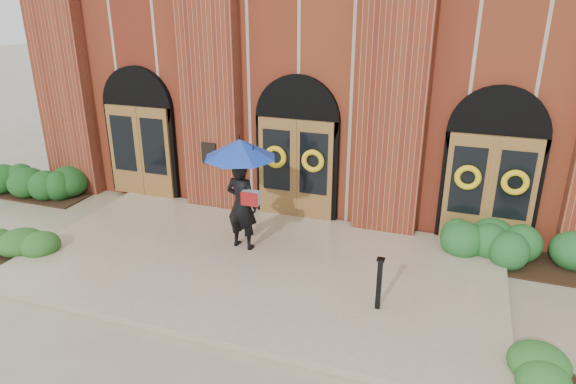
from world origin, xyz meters
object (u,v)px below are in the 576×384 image
at_px(hedge_wall_right, 517,247).
at_px(metal_post, 379,282).
at_px(man_with_umbrella, 241,173).
at_px(hedge_wall_left, 33,180).

bearing_deg(hedge_wall_right, metal_post, -130.46).
height_order(man_with_umbrella, hedge_wall_right, man_with_umbrella).
relative_size(man_with_umbrella, hedge_wall_right, 0.83).
distance_m(hedge_wall_left, hedge_wall_right, 13.00).
bearing_deg(hedge_wall_left, metal_post, -14.62).
height_order(man_with_umbrella, metal_post, man_with_umbrella).
relative_size(metal_post, hedge_wall_right, 0.34).
xyz_separation_m(metal_post, hedge_wall_left, (-10.52, 2.74, -0.28)).
distance_m(metal_post, hedge_wall_left, 10.88).
bearing_deg(metal_post, hedge_wall_left, 165.38).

